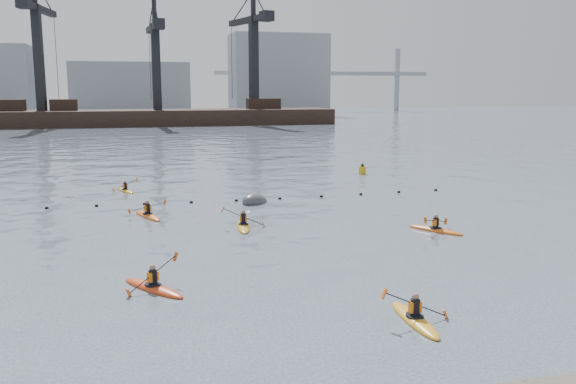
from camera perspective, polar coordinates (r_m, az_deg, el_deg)
name	(u,v)px	position (r m, az deg, el deg)	size (l,w,h in m)	color
ground	(325,327)	(19.86, 3.47, -12.52)	(400.00, 400.00, 0.00)	#3A4355
float_line	(214,201)	(41.02, -6.98, -0.85)	(33.24, 0.73, 0.24)	black
barge_pier	(157,116)	(127.70, -12.18, 6.99)	(72.00, 19.30, 29.50)	black
skyline	(158,81)	(167.93, -12.04, 10.11)	(141.00, 28.00, 22.00)	gray
kayaker_0	(153,287)	(23.79, -12.50, -8.64)	(2.52, 3.22, 1.35)	red
kayaker_1	(415,318)	(20.66, 11.77, -11.49)	(2.36, 3.41, 1.33)	orange
kayaker_2	(148,215)	(36.93, -12.99, -2.09)	(2.23, 3.48, 1.10)	#CF5613
kayaker_3	(243,225)	(33.33, -4.20, -3.14)	(2.37, 3.48, 1.34)	#BF8D16
kayaker_4	(435,229)	(33.31, 13.64, -3.41)	(2.24, 3.12, 1.05)	#D55B14
kayaker_5	(125,190)	(46.32, -14.98, 0.17)	(1.88, 2.86, 1.05)	gold
mooring_buoy	(255,202)	(40.44, -3.11, -0.99)	(2.43, 1.44, 1.22)	#373A3C
nav_buoy	(362,170)	(54.11, 6.97, 2.05)	(0.62, 0.62, 1.13)	gold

